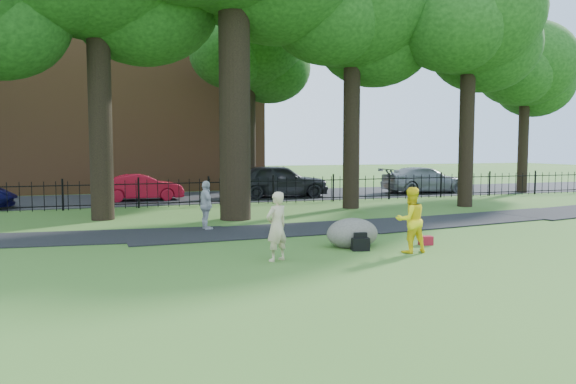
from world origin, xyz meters
name	(u,v)px	position (x,y,z in m)	size (l,w,h in m)	color
ground	(304,255)	(0.00, 0.00, 0.00)	(120.00, 120.00, 0.00)	#3B6A25
footpath	(290,230)	(1.00, 3.90, 0.00)	(36.00, 2.60, 0.03)	black
street	(194,198)	(0.00, 16.00, 0.00)	(80.00, 7.00, 0.02)	black
iron_fence	(209,192)	(0.00, 12.00, 0.60)	(44.00, 0.04, 1.20)	black
brick_building	(105,91)	(-4.00, 24.00, 6.00)	(18.00, 8.00, 12.00)	brown
woman	(277,226)	(-0.84, -0.44, 0.80)	(0.58, 0.38, 1.59)	#D1B78F
man	(410,220)	(2.59, -0.54, 0.81)	(0.79, 0.61, 1.62)	yellow
pedestrian	(206,206)	(-1.48, 4.77, 0.78)	(0.91, 0.38, 1.55)	#B1B1B6
boulder	(352,231)	(1.59, 0.67, 0.40)	(1.38, 1.04, 0.81)	gray
backpack	(360,244)	(1.54, 0.09, 0.16)	(0.43, 0.27, 0.33)	black
red_bag	(426,241)	(3.54, 0.25, 0.12)	(0.35, 0.22, 0.24)	maroon
red_sedan	(142,187)	(-2.64, 15.19, 0.64)	(1.36, 3.90, 1.28)	#A90D21
grey_car	(279,181)	(4.20, 14.78, 0.86)	(2.02, 5.02, 1.71)	black
silver_car	(424,180)	(12.77, 14.76, 0.72)	(2.02, 4.98, 1.44)	gray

